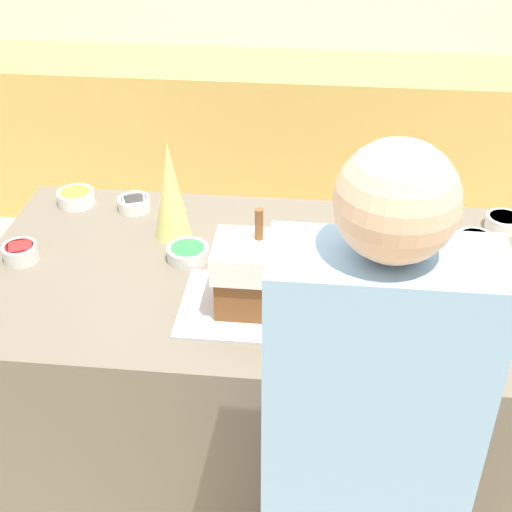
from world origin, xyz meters
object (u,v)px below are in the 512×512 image
(baking_tray, at_px, (244,306))
(candy_bowl_near_tray_left, at_px, (76,197))
(candy_bowl_front_corner, at_px, (188,253))
(mug, at_px, (417,358))
(gingerbread_house, at_px, (244,273))
(cookbook, at_px, (337,258))
(decorative_tree, at_px, (170,191))
(candy_bowl_beside_tree, at_px, (20,252))
(candy_bowl_far_left, at_px, (134,203))
(person, at_px, (363,473))
(candy_bowl_far_right, at_px, (475,240))
(candy_bowl_near_tray_right, at_px, (504,222))

(baking_tray, relative_size, candy_bowl_near_tray_left, 2.77)
(candy_bowl_front_corner, relative_size, mug, 1.38)
(gingerbread_house, bearing_deg, cookbook, 45.64)
(decorative_tree, height_order, candy_bowl_front_corner, decorative_tree)
(baking_tray, height_order, decorative_tree, decorative_tree)
(gingerbread_house, relative_size, candy_bowl_beside_tree, 2.74)
(candy_bowl_far_left, bearing_deg, person, -54.03)
(mug, relative_size, person, 0.06)
(gingerbread_house, xyz_separation_m, person, (0.34, -0.58, -0.14))
(candy_bowl_far_right, bearing_deg, gingerbread_house, -150.05)
(candy_bowl_near_tray_left, height_order, candy_bowl_front_corner, candy_bowl_near_tray_left)
(candy_bowl_near_tray_right, height_order, person, person)
(candy_bowl_far_right, xyz_separation_m, candy_bowl_front_corner, (-0.95, -0.19, 0.01))
(candy_bowl_near_tray_right, height_order, candy_bowl_far_right, candy_bowl_near_tray_right)
(candy_bowl_beside_tree, height_order, candy_bowl_near_tray_left, candy_bowl_beside_tree)
(candy_bowl_far_left, bearing_deg, candy_bowl_near_tray_left, 175.17)
(candy_bowl_beside_tree, height_order, candy_bowl_near_tray_right, candy_bowl_beside_tree)
(decorative_tree, xyz_separation_m, candy_bowl_far_right, (1.03, 0.05, -0.15))
(candy_bowl_far_right, relative_size, person, 0.07)
(baking_tray, relative_size, decorative_tree, 1.08)
(candy_bowl_near_tray_left, xyz_separation_m, cookbook, (0.97, -0.28, -0.02))
(candy_bowl_near_tray_left, height_order, candy_bowl_far_right, candy_bowl_near_tray_left)
(decorative_tree, bearing_deg, candy_bowl_beside_tree, -156.61)
(candy_bowl_beside_tree, bearing_deg, candy_bowl_near_tray_right, 12.95)
(candy_bowl_far_left, bearing_deg, decorative_tree, -42.57)
(candy_bowl_beside_tree, xyz_separation_m, mug, (1.25, -0.41, 0.02))
(candy_bowl_far_left, distance_m, candy_bowl_far_right, 1.22)
(decorative_tree, bearing_deg, candy_bowl_front_corner, -61.20)
(gingerbread_house, distance_m, candy_bowl_near_tray_left, 0.90)
(baking_tray, xyz_separation_m, gingerbread_house, (0.00, 0.00, 0.12))
(candy_bowl_front_corner, height_order, mug, mug)
(baking_tray, relative_size, candy_bowl_far_left, 3.20)
(candy_bowl_beside_tree, bearing_deg, cookbook, 5.68)
(cookbook, height_order, person, person)
(candy_bowl_far_right, bearing_deg, candy_bowl_near_tray_right, 46.44)
(candy_bowl_near_tray_left, relative_size, person, 0.08)
(candy_bowl_far_right, bearing_deg, mug, -110.95)
(baking_tray, height_order, candy_bowl_beside_tree, candy_bowl_beside_tree)
(candy_bowl_near_tray_left, distance_m, cookbook, 1.01)
(gingerbread_house, bearing_deg, mug, -25.35)
(candy_bowl_far_right, bearing_deg, cookbook, -162.56)
(gingerbread_house, relative_size, candy_bowl_far_right, 2.59)
(candy_bowl_near_tray_right, distance_m, mug, 0.86)
(baking_tray, relative_size, candy_bowl_beside_tree, 3.30)
(decorative_tree, bearing_deg, candy_bowl_near_tray_left, 155.62)
(decorative_tree, xyz_separation_m, candy_bowl_beside_tree, (-0.47, -0.20, -0.14))
(baking_tray, xyz_separation_m, candy_bowl_far_left, (-0.47, 0.54, 0.02))
(mug, bearing_deg, cookbook, 112.76)
(gingerbread_house, height_order, candy_bowl_beside_tree, gingerbread_house)
(candy_bowl_beside_tree, relative_size, candy_bowl_front_corner, 0.83)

